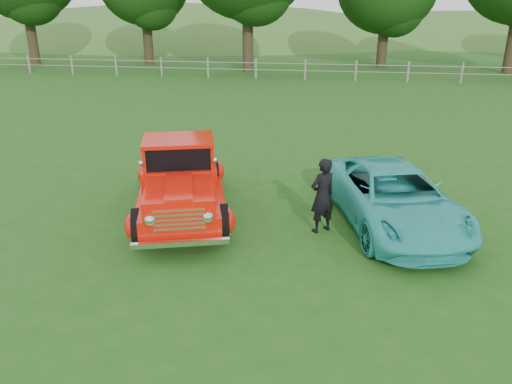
# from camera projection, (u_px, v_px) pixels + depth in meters

# --- Properties ---
(ground) EXTENTS (140.00, 140.00, 0.00)m
(ground) POSITION_uv_depth(u_px,v_px,m) (235.00, 248.00, 9.90)
(ground) COLOR #1E4E14
(ground) RESTS_ON ground
(distant_hills) EXTENTS (116.00, 60.00, 18.00)m
(distant_hills) POSITION_uv_depth(u_px,v_px,m) (291.00, 71.00, 66.88)
(distant_hills) COLOR #376625
(distant_hills) RESTS_ON ground
(fence_line) EXTENTS (48.00, 0.12, 1.20)m
(fence_line) POSITION_uv_depth(u_px,v_px,m) (305.00, 70.00, 29.93)
(fence_line) COLOR gray
(fence_line) RESTS_ON ground
(red_pickup) EXTENTS (3.22, 5.27, 1.78)m
(red_pickup) POSITION_uv_depth(u_px,v_px,m) (180.00, 180.00, 11.25)
(red_pickup) COLOR black
(red_pickup) RESTS_ON ground
(teal_sedan) EXTENTS (3.31, 5.01, 1.28)m
(teal_sedan) POSITION_uv_depth(u_px,v_px,m) (393.00, 197.00, 10.68)
(teal_sedan) COLOR #2CB0A9
(teal_sedan) RESTS_ON ground
(man) EXTENTS (0.70, 0.67, 1.61)m
(man) POSITION_uv_depth(u_px,v_px,m) (322.00, 196.00, 10.32)
(man) COLOR black
(man) RESTS_ON ground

